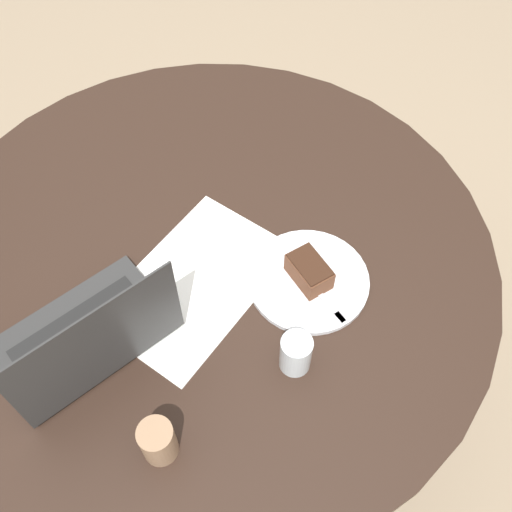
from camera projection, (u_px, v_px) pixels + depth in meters
name	position (u px, v px, depth m)	size (l,w,h in m)	color
ground_plane	(221.00, 381.00, 1.96)	(12.00, 12.00, 0.00)	gray
dining_table	(208.00, 275.00, 1.42)	(1.31, 1.31, 0.75)	black
paper_document	(195.00, 283.00, 1.29)	(0.48, 0.43, 0.00)	white
plate	(309.00, 280.00, 1.29)	(0.26, 0.26, 0.01)	silver
cake_slice	(309.00, 271.00, 1.27)	(0.12, 0.11, 0.06)	brown
fork	(324.00, 299.00, 1.26)	(0.14, 0.13, 0.00)	silver
coffee_glass	(158.00, 441.00, 1.06)	(0.06, 0.06, 0.10)	#997556
water_glass	(296.00, 353.00, 1.15)	(0.06, 0.06, 0.09)	silver
laptop	(88.00, 338.00, 1.17)	(0.40, 0.39, 0.25)	#2D2D2D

